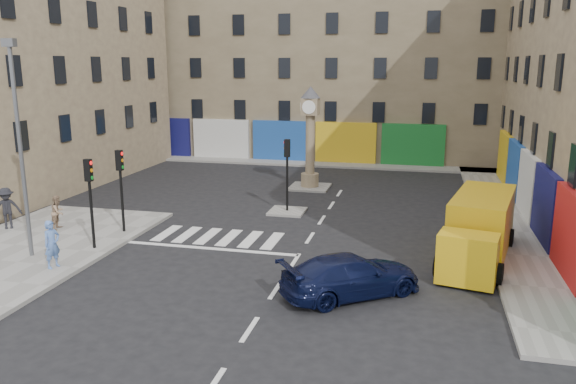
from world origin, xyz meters
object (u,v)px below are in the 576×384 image
(lamp_post, at_px, (19,139))
(pedestrian_blue, at_px, (52,244))
(traffic_light_left_near, at_px, (90,189))
(pedestrian_tan, at_px, (58,212))
(traffic_light_island, at_px, (287,163))
(yellow_van, at_px, (479,229))
(navy_sedan, at_px, (351,275))
(pedestrian_dark, at_px, (7,208))
(traffic_light_left_far, at_px, (121,178))
(clock_pillar, at_px, (310,131))

(lamp_post, distance_m, pedestrian_blue, 4.23)
(traffic_light_left_near, relative_size, pedestrian_tan, 2.38)
(traffic_light_island, height_order, yellow_van, traffic_light_island)
(navy_sedan, bearing_deg, traffic_light_island, -12.22)
(lamp_post, distance_m, pedestrian_dark, 5.87)
(lamp_post, distance_m, yellow_van, 18.03)
(traffic_light_island, bearing_deg, pedestrian_dark, -151.90)
(pedestrian_tan, bearing_deg, traffic_light_left_far, -92.55)
(traffic_light_left_near, bearing_deg, traffic_light_island, 51.07)
(traffic_light_left_far, xyz_separation_m, pedestrian_blue, (-0.19, -4.78, -1.57))
(clock_pillar, distance_m, pedestrian_tan, 15.25)
(clock_pillar, relative_size, pedestrian_blue, 3.38)
(yellow_van, height_order, pedestrian_dark, yellow_van)
(traffic_light_left_far, xyz_separation_m, pedestrian_dark, (-5.38, -0.84, -1.51))
(lamp_post, xyz_separation_m, pedestrian_blue, (1.71, -0.98, -3.74))
(traffic_light_left_near, distance_m, pedestrian_tan, 4.12)
(traffic_light_left_near, xyz_separation_m, lamp_post, (-1.90, -1.40, 2.17))
(traffic_light_left_near, relative_size, pedestrian_dark, 1.93)
(clock_pillar, xyz_separation_m, pedestrian_dark, (-11.68, -12.23, -2.44))
(traffic_light_left_far, relative_size, pedestrian_dark, 1.93)
(pedestrian_tan, height_order, pedestrian_dark, pedestrian_dark)
(yellow_van, height_order, pedestrian_blue, yellow_van)
(navy_sedan, bearing_deg, traffic_light_left_near, 42.38)
(pedestrian_tan, bearing_deg, navy_sedan, -114.53)
(clock_pillar, xyz_separation_m, pedestrian_tan, (-9.42, -11.70, -2.62))
(clock_pillar, bearing_deg, navy_sedan, -73.98)
(traffic_light_island, distance_m, navy_sedan, 10.99)
(traffic_light_island, bearing_deg, navy_sedan, -65.19)
(lamp_post, xyz_separation_m, navy_sedan, (12.74, -0.63, -4.09))
(yellow_van, bearing_deg, pedestrian_blue, -149.54)
(traffic_light_island, relative_size, pedestrian_tan, 2.38)
(pedestrian_blue, xyz_separation_m, pedestrian_tan, (-2.93, 4.48, -0.12))
(pedestrian_tan, bearing_deg, traffic_light_island, -66.89)
(traffic_light_left_far, bearing_deg, traffic_light_left_near, -90.00)
(traffic_light_island, bearing_deg, lamp_post, -131.71)
(traffic_light_left_far, height_order, yellow_van, traffic_light_left_far)
(traffic_light_left_near, bearing_deg, pedestrian_dark, 163.78)
(navy_sedan, bearing_deg, pedestrian_dark, 40.48)
(traffic_light_island, xyz_separation_m, clock_pillar, (0.00, 6.00, 0.96))
(traffic_light_left_near, xyz_separation_m, pedestrian_tan, (-3.12, 2.10, -1.69))
(traffic_light_left_far, distance_m, yellow_van, 15.35)
(traffic_light_island, height_order, pedestrian_blue, traffic_light_island)
(clock_pillar, bearing_deg, pedestrian_dark, -133.67)
(yellow_van, bearing_deg, traffic_light_left_near, -157.68)
(lamp_post, bearing_deg, yellow_van, 13.52)
(lamp_post, relative_size, navy_sedan, 1.73)
(traffic_light_left_near, distance_m, traffic_light_left_far, 2.40)
(lamp_post, xyz_separation_m, pedestrian_tan, (-1.22, 3.50, -3.87))
(traffic_light_island, xyz_separation_m, pedestrian_blue, (-6.49, -10.18, -1.54))
(lamp_post, xyz_separation_m, yellow_van, (17.18, 4.13, -3.56))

